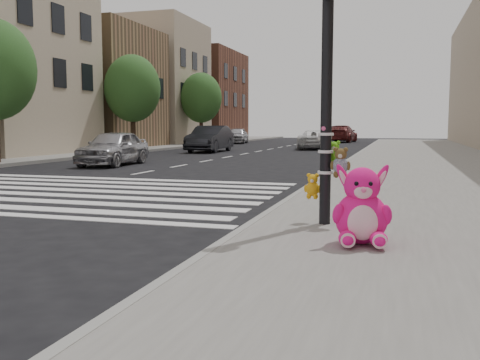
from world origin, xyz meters
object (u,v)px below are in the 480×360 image
at_px(signal_pole, 328,111).
at_px(car_white_near, 314,140).
at_px(car_silver_far, 113,148).
at_px(red_teddy, 378,236).
at_px(car_dark_far, 210,139).
at_px(pink_bunny, 362,211).

bearing_deg(signal_pole, car_white_near, 99.26).
relative_size(car_silver_far, car_white_near, 0.91).
distance_m(red_teddy, car_silver_far, 16.08).
height_order(car_silver_far, car_dark_far, car_dark_far).
height_order(signal_pole, car_dark_far, signal_pole).
xyz_separation_m(car_silver_far, car_dark_far, (0.08, 10.87, 0.08)).
distance_m(pink_bunny, car_silver_far, 15.95).
bearing_deg(car_silver_far, pink_bunny, -53.78).
height_order(signal_pole, pink_bunny, signal_pole).
height_order(signal_pole, red_teddy, signal_pole).
distance_m(signal_pole, red_teddy, 2.10).
xyz_separation_m(pink_bunny, red_teddy, (0.19, 0.01, -0.29)).
bearing_deg(car_dark_far, pink_bunny, -67.72).
bearing_deg(red_teddy, pink_bunny, 152.96).
distance_m(red_teddy, car_white_near, 28.79).
height_order(red_teddy, car_white_near, car_white_near).
distance_m(signal_pole, car_white_near, 27.47).
height_order(red_teddy, car_dark_far, car_dark_far).
bearing_deg(car_silver_far, car_dark_far, 85.37).
distance_m(signal_pole, car_dark_far, 23.85).
height_order(pink_bunny, car_silver_far, car_silver_far).
bearing_deg(pink_bunny, car_white_near, 91.09).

